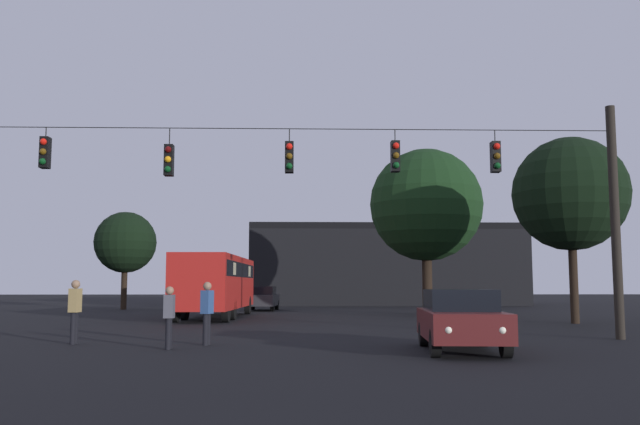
# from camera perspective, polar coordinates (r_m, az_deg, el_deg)

# --- Properties ---
(ground_plane) EXTENTS (168.00, 168.00, 0.00)m
(ground_plane) POSITION_cam_1_polar(r_m,az_deg,el_deg) (29.44, -2.69, -9.29)
(ground_plane) COLOR black
(ground_plane) RESTS_ON ground
(overhead_signal_span) EXTENTS (20.57, 0.44, 7.16)m
(overhead_signal_span) POSITION_cam_1_polar(r_m,az_deg,el_deg) (20.42, -3.22, 1.12)
(overhead_signal_span) COLOR black
(overhead_signal_span) RESTS_ON ground
(city_bus) EXTENTS (2.92, 11.09, 3.00)m
(city_bus) POSITION_cam_1_polar(r_m,az_deg,el_deg) (34.23, -8.72, -5.66)
(city_bus) COLOR #B21E19
(city_bus) RESTS_ON ground
(car_near_right) EXTENTS (2.17, 4.45, 1.52)m
(car_near_right) POSITION_cam_1_polar(r_m,az_deg,el_deg) (17.24, 11.77, -8.78)
(car_near_right) COLOR #511919
(car_near_right) RESTS_ON ground
(car_far_left) EXTENTS (2.06, 4.42, 1.52)m
(car_far_left) POSITION_cam_1_polar(r_m,az_deg,el_deg) (43.32, -4.90, -7.20)
(car_far_left) COLOR #2D2D33
(car_far_left) RESTS_ON ground
(pedestrian_crossing_left) EXTENTS (0.34, 0.42, 1.71)m
(pedestrian_crossing_left) POSITION_cam_1_polar(r_m,az_deg,el_deg) (18.86, -9.52, -8.05)
(pedestrian_crossing_left) COLOR black
(pedestrian_crossing_left) RESTS_ON ground
(pedestrian_crossing_center) EXTENTS (0.28, 0.39, 1.77)m
(pedestrian_crossing_center) POSITION_cam_1_polar(r_m,az_deg,el_deg) (20.09, -19.99, -7.54)
(pedestrian_crossing_center) COLOR black
(pedestrian_crossing_center) RESTS_ON ground
(pedestrian_crossing_right) EXTENTS (0.25, 0.36, 1.59)m
(pedestrian_crossing_right) POSITION_cam_1_polar(r_m,az_deg,el_deg) (17.83, -12.62, -8.35)
(pedestrian_crossing_right) COLOR black
(pedestrian_crossing_right) RESTS_ON ground
(corner_building) EXTENTS (21.73, 11.29, 6.41)m
(corner_building) POSITION_cam_1_polar(r_m,az_deg,el_deg) (57.47, 5.29, -4.52)
(corner_building) COLOR black
(corner_building) RESTS_ON ground
(tree_left_silhouette) EXTENTS (4.90, 4.90, 7.98)m
(tree_left_silhouette) POSITION_cam_1_polar(r_m,az_deg,el_deg) (31.01, 20.37, 1.46)
(tree_left_silhouette) COLOR black
(tree_left_silhouette) RESTS_ON ground
(tree_behind_building) EXTENTS (4.06, 4.06, 6.47)m
(tree_behind_building) POSITION_cam_1_polar(r_m,az_deg,el_deg) (46.72, -16.11, -2.46)
(tree_behind_building) COLOR black
(tree_behind_building) RESTS_ON ground
(tree_right_far) EXTENTS (6.27, 6.27, 9.21)m
(tree_right_far) POSITION_cam_1_polar(r_m,az_deg,el_deg) (38.14, 8.94, 0.61)
(tree_right_far) COLOR black
(tree_right_far) RESTS_ON ground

